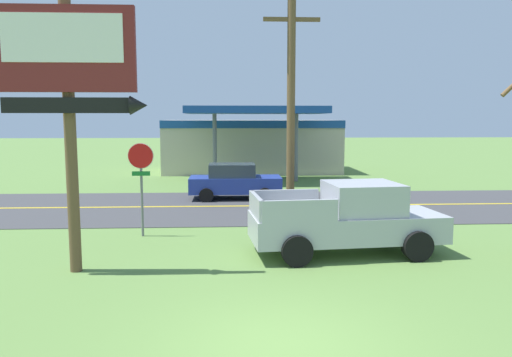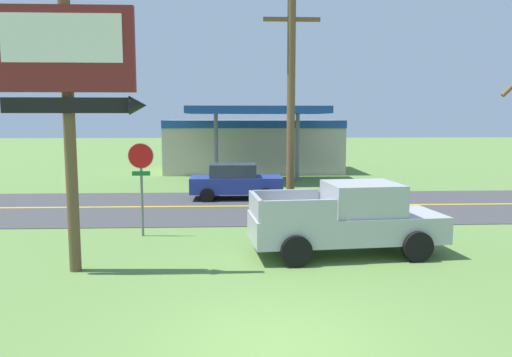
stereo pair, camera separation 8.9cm
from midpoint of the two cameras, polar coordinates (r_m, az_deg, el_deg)
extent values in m
plane|color=#5B7F3D|center=(8.50, 2.58, -18.86)|extent=(180.00, 180.00, 0.00)
cube|color=#3D3D3F|center=(20.95, -0.82, -3.22)|extent=(140.00, 8.00, 0.02)
cube|color=gold|center=(20.95, -0.82, -3.19)|extent=(126.00, 0.20, 0.01)
cylinder|color=brown|center=(12.51, -20.86, 4.55)|extent=(0.28, 0.28, 6.56)
cube|color=maroon|center=(12.43, -21.53, 13.77)|extent=(3.25, 0.16, 1.95)
cube|color=white|center=(12.38, -21.71, 14.89)|extent=(2.73, 0.03, 1.09)
cube|color=black|center=(12.33, -21.26, 7.89)|extent=(2.92, 0.12, 0.36)
cone|color=black|center=(11.92, -13.59, 8.22)|extent=(0.40, 0.44, 0.44)
cylinder|color=slate|center=(15.94, -13.20, -2.64)|extent=(0.08, 0.08, 2.20)
cylinder|color=red|center=(15.74, -13.36, 2.55)|extent=(0.76, 0.03, 0.76)
cylinder|color=white|center=(15.76, -13.35, 2.56)|extent=(0.80, 0.01, 0.80)
cube|color=#19722D|center=(15.79, -13.30, 0.56)|extent=(0.56, 0.03, 0.14)
cylinder|color=brown|center=(15.70, 3.89, 8.09)|extent=(0.26, 0.26, 8.04)
cube|color=brown|center=(15.99, 3.98, 17.88)|extent=(1.77, 0.12, 0.12)
cube|color=beige|center=(35.07, -0.61, 3.81)|extent=(12.00, 6.00, 3.60)
cube|color=#19478C|center=(31.97, -0.39, 6.29)|extent=(12.00, 0.12, 0.50)
cube|color=#19478C|center=(29.03, -0.13, 7.90)|extent=(8.00, 5.00, 0.40)
cylinder|color=slate|center=(29.05, -4.87, 3.73)|extent=(0.24, 0.24, 4.20)
cylinder|color=slate|center=(29.28, 4.57, 3.76)|extent=(0.24, 0.24, 4.20)
cube|color=#A8AAAF|center=(13.81, 10.19, -5.47)|extent=(5.36, 2.45, 0.72)
cube|color=#A8AAAF|center=(13.81, 12.03, -2.21)|extent=(2.06, 1.97, 0.84)
cube|color=#28333D|center=(14.15, 15.41, -2.10)|extent=(0.26, 1.66, 0.71)
cube|color=#A8AAAF|center=(14.17, 3.19, -2.42)|extent=(1.95, 0.31, 0.56)
cube|color=#A8AAAF|center=(12.40, 4.91, -3.78)|extent=(1.95, 0.31, 0.56)
cube|color=#A8AAAF|center=(13.11, -0.18, -3.17)|extent=(0.30, 1.88, 0.56)
cylinder|color=black|center=(15.35, 14.73, -5.72)|extent=(0.82, 0.36, 0.80)
cylinder|color=black|center=(13.62, 17.99, -7.43)|extent=(0.82, 0.36, 0.80)
cylinder|color=black|center=(14.40, 2.78, -6.32)|extent=(0.82, 0.36, 0.80)
cylinder|color=black|center=(12.55, 4.53, -8.33)|extent=(0.82, 0.36, 0.80)
cube|color=#233893|center=(22.81, -2.51, -0.69)|extent=(4.20, 1.76, 0.72)
cube|color=#2D3842|center=(22.74, -2.90, 0.95)|extent=(2.10, 1.56, 0.60)
cylinder|color=black|center=(23.78, 0.62, -1.25)|extent=(0.64, 0.24, 0.64)
cylinder|color=black|center=(22.04, 0.90, -1.90)|extent=(0.64, 0.24, 0.64)
cylinder|color=black|center=(23.76, -5.66, -1.29)|extent=(0.64, 0.24, 0.64)
cylinder|color=black|center=(22.02, -5.88, -1.94)|extent=(0.64, 0.24, 0.64)
camera|label=1|loc=(0.04, -90.16, -0.02)|focal=34.60mm
camera|label=2|loc=(0.04, 89.84, 0.02)|focal=34.60mm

